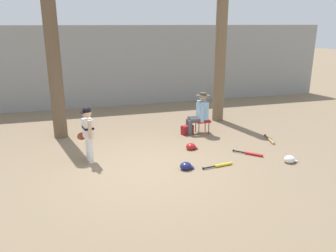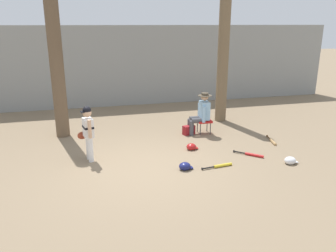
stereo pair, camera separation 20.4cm
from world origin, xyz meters
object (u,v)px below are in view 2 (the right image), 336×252
at_px(seated_spectator, 201,112).
at_px(handbag_beside_stool, 189,130).
at_px(bat_red_barrel, 252,155).
at_px(batting_helmet_red, 191,147).
at_px(young_ballplayer, 88,130).
at_px(tree_behind_spectator, 223,60).
at_px(batting_helmet_navy, 185,166).
at_px(tree_near_player, 56,61).
at_px(folding_stool, 204,121).
at_px(bat_yellow_trainer, 220,166).
at_px(bat_wood_tan, 272,141).
at_px(batting_helmet_white, 290,161).

height_order(seated_spectator, handbag_beside_stool, seated_spectator).
distance_m(bat_red_barrel, batting_helmet_red, 1.50).
xyz_separation_m(young_ballplayer, batting_helmet_red, (2.53, 0.05, -0.67)).
distance_m(tree_behind_spectator, bat_red_barrel, 3.69).
xyz_separation_m(bat_red_barrel, batting_helmet_navy, (-1.81, -0.34, 0.04)).
height_order(tree_near_player, seated_spectator, tree_near_player).
distance_m(tree_near_player, folding_stool, 4.40).
distance_m(seated_spectator, bat_yellow_trainer, 2.48).
height_order(folding_stool, bat_red_barrel, folding_stool).
height_order(young_ballplayer, bat_yellow_trainer, young_ballplayer).
xyz_separation_m(bat_wood_tan, batting_helmet_white, (-0.38, -1.39, 0.04)).
bearing_deg(seated_spectator, bat_yellow_trainer, -99.22).
xyz_separation_m(folding_stool, bat_red_barrel, (0.52, -1.95, -0.33)).
bearing_deg(young_ballplayer, handbag_beside_stool, 23.35).
relative_size(bat_wood_tan, batting_helmet_red, 2.38).
bearing_deg(tree_behind_spectator, tree_near_player, -176.05).
distance_m(batting_helmet_navy, batting_helmet_red, 1.24).
bearing_deg(bat_yellow_trainer, tree_behind_spectator, 66.97).
bearing_deg(seated_spectator, tree_near_player, 168.27).
distance_m(handbag_beside_stool, batting_helmet_red, 1.23).
height_order(tree_near_player, bat_red_barrel, tree_near_player).
xyz_separation_m(tree_near_player, bat_red_barrel, (4.48, -2.75, -2.08)).
distance_m(seated_spectator, batting_helmet_white, 2.93).
height_order(bat_yellow_trainer, bat_wood_tan, same).
xyz_separation_m(seated_spectator, batting_helmet_white, (1.23, -2.60, -0.56)).
xyz_separation_m(young_ballplayer, folding_stool, (3.30, 1.21, -0.38)).
bearing_deg(batting_helmet_white, young_ballplayer, 162.68).
distance_m(folding_stool, batting_helmet_red, 1.43).
bearing_deg(batting_helmet_red, young_ballplayer, -178.97).
xyz_separation_m(bat_yellow_trainer, bat_red_barrel, (1.00, 0.42, 0.00)).
relative_size(bat_red_barrel, batting_helmet_navy, 1.85).
bearing_deg(folding_stool, handbag_beside_stool, 178.15).
relative_size(tree_behind_spectator, young_ballplayer, 3.49).
bearing_deg(seated_spectator, handbag_beside_stool, 178.35).
distance_m(tree_behind_spectator, seated_spectator, 2.08).
relative_size(seated_spectator, batting_helmet_navy, 3.87).
distance_m(handbag_beside_stool, batting_helmet_white, 3.06).
distance_m(tree_near_player, bat_yellow_trainer, 5.15).
height_order(bat_yellow_trainer, batting_helmet_navy, batting_helmet_navy).
xyz_separation_m(bat_yellow_trainer, bat_wood_tan, (2.00, 1.16, 0.00)).
bearing_deg(batting_helmet_navy, bat_wood_tan, 21.04).
bearing_deg(batting_helmet_navy, handbag_beside_stool, 69.97).
distance_m(young_ballplayer, batting_helmet_red, 2.62).
bearing_deg(folding_stool, seated_spectator, 177.42).
height_order(bat_yellow_trainer, batting_helmet_red, batting_helmet_red).
height_order(bat_yellow_trainer, batting_helmet_white, batting_helmet_white).
distance_m(tree_behind_spectator, batting_helmet_white, 4.20).
bearing_deg(young_ballplayer, batting_helmet_white, -17.32).
height_order(young_ballplayer, batting_helmet_navy, young_ballplayer).
xyz_separation_m(folding_stool, batting_helmet_red, (-0.77, -1.17, -0.29)).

